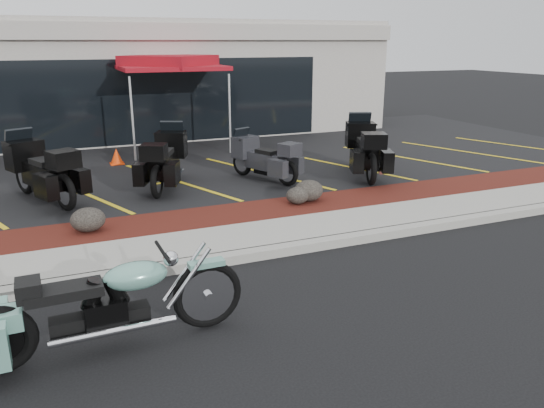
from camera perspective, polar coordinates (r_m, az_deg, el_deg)
name	(u,v)px	position (r m, az deg, el deg)	size (l,w,h in m)	color
ground	(267,283)	(7.68, -0.54, -8.47)	(90.00, 90.00, 0.00)	black
curb	(246,256)	(8.42, -2.86, -5.56)	(24.00, 0.25, 0.15)	gray
sidewalk	(231,241)	(9.03, -4.38, -3.97)	(24.00, 1.20, 0.15)	gray
mulch_bed	(211,219)	(10.11, -6.54, -1.67)	(24.00, 1.20, 0.16)	#3A120D
upper_lot	(157,162)	(15.20, -12.32, 4.41)	(26.00, 9.60, 0.15)	black
dealership_building	(121,78)	(21.09, -15.95, 12.93)	(18.00, 8.16, 4.00)	gray
boulder_left	(88,220)	(9.68, -19.19, -1.59)	(0.59, 0.49, 0.42)	black
boulder_mid	(298,195)	(10.72, 2.78, 0.93)	(0.49, 0.41, 0.34)	black
boulder_right	(309,191)	(10.90, 3.96, 1.45)	(0.62, 0.52, 0.44)	black
hero_cruiser	(207,285)	(6.38, -6.99, -8.67)	(3.17, 0.80, 1.12)	#659E8F
touring_black_front	(23,162)	(12.50, -25.23, 4.15)	(2.45, 0.93, 1.42)	black
touring_black_mid	(173,150)	(12.89, -10.59, 5.75)	(2.38, 0.91, 1.38)	black
touring_grey	(242,152)	(12.97, -3.26, 5.63)	(2.02, 0.77, 1.18)	#303136
touring_black_rear	(359,140)	(13.97, 9.33, 6.81)	(2.47, 0.94, 1.44)	black
traffic_cone	(117,156)	(14.86, -16.38, 4.95)	(0.35, 0.35, 0.42)	#E83807
popup_canopy	(169,64)	(16.50, -10.98, 14.55)	(3.44, 3.44, 2.77)	silver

